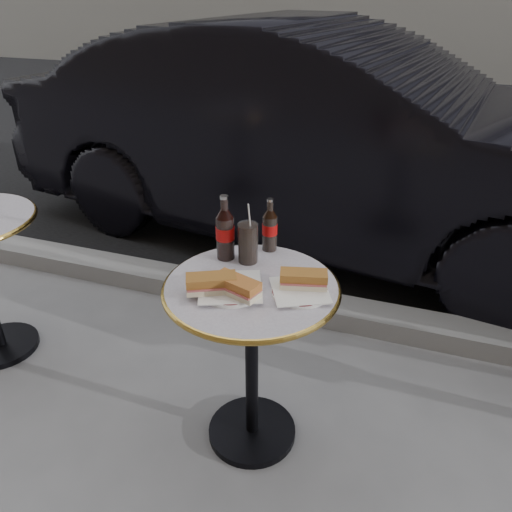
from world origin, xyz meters
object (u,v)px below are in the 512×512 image
(cola_glass, at_px, (248,243))
(parked_car, at_px, (325,138))
(cola_bottle_left, at_px, (225,228))
(plate_left, at_px, (230,289))
(bistro_table, at_px, (252,366))
(plate_right, at_px, (300,292))
(cola_bottle_right, at_px, (270,225))

(cola_glass, xyz_separation_m, parked_car, (-0.09, 1.77, -0.08))
(cola_bottle_left, height_order, cola_glass, cola_bottle_left)
(plate_left, bearing_deg, cola_bottle_left, 115.94)
(cola_bottle_left, bearing_deg, bistro_table, -44.01)
(plate_left, distance_m, cola_bottle_left, 0.26)
(bistro_table, bearing_deg, plate_right, 0.76)
(cola_glass, bearing_deg, cola_bottle_right, 68.22)
(bistro_table, distance_m, plate_right, 0.41)
(bistro_table, xyz_separation_m, parked_car, (-0.15, 1.92, 0.36))
(cola_bottle_left, xyz_separation_m, cola_glass, (0.09, 0.00, -0.05))
(parked_car, bearing_deg, cola_bottle_right, -166.60)
(cola_bottle_left, xyz_separation_m, cola_bottle_right, (0.14, 0.12, -0.02))
(plate_left, height_order, parked_car, parked_car)
(plate_right, xyz_separation_m, parked_car, (-0.33, 1.92, -0.01))
(plate_right, height_order, parked_car, parked_car)
(cola_bottle_right, distance_m, parked_car, 1.66)
(cola_glass, bearing_deg, cola_bottle_left, -179.40)
(parked_car, bearing_deg, plate_left, -168.37)
(bistro_table, bearing_deg, cola_bottle_right, 94.25)
(cola_glass, relative_size, parked_car, 0.04)
(plate_right, bearing_deg, bistro_table, -179.24)
(cola_bottle_right, xyz_separation_m, parked_car, (-0.13, 1.65, -0.11))
(plate_right, xyz_separation_m, cola_glass, (-0.24, 0.15, 0.07))
(bistro_table, height_order, cola_bottle_left, cola_bottle_left)
(cola_bottle_right, bearing_deg, cola_bottle_left, -139.01)
(plate_left, relative_size, cola_glass, 1.43)
(bistro_table, distance_m, cola_glass, 0.47)
(cola_glass, bearing_deg, bistro_table, -66.21)
(cola_bottle_left, distance_m, cola_bottle_right, 0.18)
(bistro_table, bearing_deg, cola_bottle_left, 135.99)
(cola_bottle_left, distance_m, parked_car, 1.77)
(plate_right, height_order, cola_bottle_right, cola_bottle_right)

